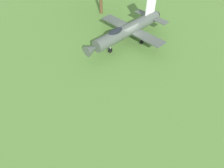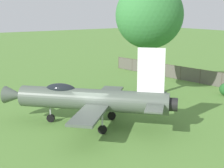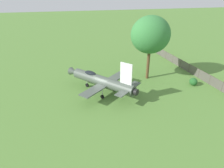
{
  "view_description": "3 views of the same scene",
  "coord_description": "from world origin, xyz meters",
  "px_view_note": "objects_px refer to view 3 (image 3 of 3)",
  "views": [
    {
      "loc": [
        -22.32,
        2.52,
        14.87
      ],
      "look_at": [
        -9.12,
        2.26,
        1.5
      ],
      "focal_mm": 32.15,
      "sensor_mm": 36.0,
      "label": 1
    },
    {
      "loc": [
        -11.44,
        -18.55,
        8.0
      ],
      "look_at": [
        1.42,
        -0.35,
        2.88
      ],
      "focal_mm": 51.97,
      "sensor_mm": 36.0,
      "label": 2
    },
    {
      "loc": [
        -3.99,
        -26.67,
        14.92
      ],
      "look_at": [
        1.21,
        -0.98,
        1.79
      ],
      "focal_mm": 32.63,
      "sensor_mm": 36.0,
      "label": 3
    }
  ],
  "objects_px": {
    "info_plaque": "(128,77)",
    "shade_tree": "(151,35)",
    "display_jet": "(101,80)",
    "shrub_near_fence": "(193,82)"
  },
  "relations": [
    {
      "from": "info_plaque",
      "to": "shrub_near_fence",
      "type": "bearing_deg",
      "value": -18.91
    },
    {
      "from": "shrub_near_fence",
      "to": "shade_tree",
      "type": "bearing_deg",
      "value": 147.49
    },
    {
      "from": "shrub_near_fence",
      "to": "info_plaque",
      "type": "distance_m",
      "value": 10.46
    },
    {
      "from": "info_plaque",
      "to": "shade_tree",
      "type": "bearing_deg",
      "value": 10.49
    },
    {
      "from": "shade_tree",
      "to": "info_plaque",
      "type": "xyz_separation_m",
      "value": [
        -3.55,
        -0.66,
        -6.64
      ]
    },
    {
      "from": "shade_tree",
      "to": "display_jet",
      "type": "bearing_deg",
      "value": -158.53
    },
    {
      "from": "display_jet",
      "to": "info_plaque",
      "type": "distance_m",
      "value": 5.83
    },
    {
      "from": "display_jet",
      "to": "shade_tree",
      "type": "height_order",
      "value": "shade_tree"
    },
    {
      "from": "shade_tree",
      "to": "shrub_near_fence",
      "type": "xyz_separation_m",
      "value": [
        6.35,
        -4.05,
        -6.88
      ]
    },
    {
      "from": "display_jet",
      "to": "info_plaque",
      "type": "height_order",
      "value": "display_jet"
    }
  ]
}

